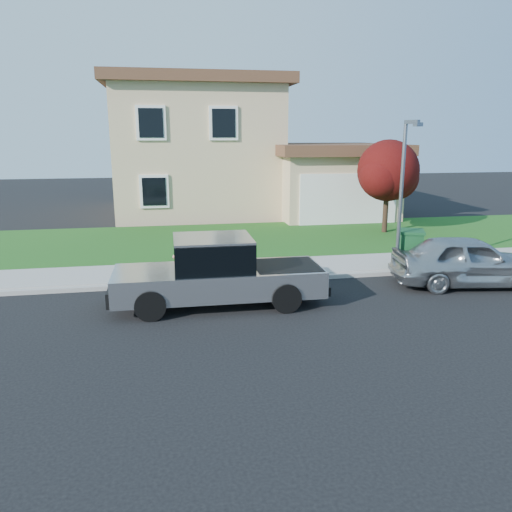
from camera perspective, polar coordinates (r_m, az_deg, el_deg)
The scene contains 11 objects.
ground at distance 11.50m, azimuth -1.09°, elevation -7.27°, with size 80.00×80.00×0.00m, color black.
curb at distance 14.35m, azimuth 0.99°, elevation -2.70°, with size 40.00×0.20×0.12m, color gray.
sidewalk at distance 15.38m, azimuth 0.19°, elevation -1.50°, with size 40.00×2.00×0.15m, color gray.
lawn at distance 19.71m, azimuth -2.19°, elevation 1.82°, with size 40.00×7.00×0.10m, color #143D11.
house at distance 27.16m, azimuth -3.99°, elevation 11.71°, with size 14.00×11.30×6.85m.
pickup_truck at distance 12.27m, azimuth -4.40°, elevation -2.01°, with size 5.23×2.03×1.71m.
woman at distance 13.36m, azimuth -8.35°, elevation -0.92°, with size 0.55×0.39×1.63m.
sedan at distance 15.01m, azimuth 23.18°, elevation -0.51°, with size 1.68×4.18×1.42m, color #A3A6A9.
ornamental_tree at distance 21.51m, azimuth 14.92°, elevation 9.10°, with size 2.79×2.51×3.82m.
trash_bin at distance 15.87m, azimuth 17.27°, elevation 0.81°, with size 0.97×1.03×1.16m.
street_lamp at distance 14.96m, azimuth 16.41°, elevation 7.23°, with size 0.33×0.59×4.50m.
Camera 1 is at (-1.70, -10.59, 4.13)m, focal length 35.00 mm.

